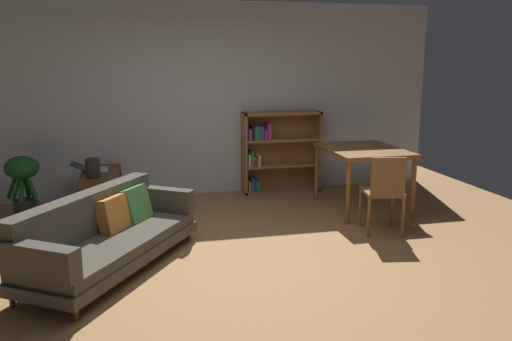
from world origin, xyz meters
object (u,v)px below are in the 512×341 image
at_px(media_console, 102,192).
at_px(desk_speaker, 93,168).
at_px(dining_table, 363,155).
at_px(dining_chair_near, 384,190).
at_px(potted_floor_plant, 23,179).
at_px(open_laptop, 92,168).
at_px(bookshelf, 277,152).
at_px(fabric_couch, 107,234).

bearing_deg(media_console, desk_speaker, -101.26).
bearing_deg(dining_table, media_console, 169.50).
bearing_deg(dining_chair_near, potted_floor_plant, 158.47).
distance_m(open_laptop, dining_table, 3.45).
distance_m(desk_speaker, potted_floor_plant, 0.93).
relative_size(media_console, dining_table, 0.86).
distance_m(desk_speaker, dining_chair_near, 3.38).
distance_m(desk_speaker, bookshelf, 2.63).
height_order(open_laptop, desk_speaker, desk_speaker).
bearing_deg(fabric_couch, bookshelf, 46.30).
relative_size(dining_table, dining_chair_near, 1.34).
xyz_separation_m(fabric_couch, open_laptop, (-0.29, 1.94, 0.23)).
bearing_deg(bookshelf, dining_table, -54.51).
bearing_deg(potted_floor_plant, dining_chair_near, -21.53).
relative_size(media_console, open_laptop, 2.28).
xyz_separation_m(fabric_couch, dining_table, (3.08, 1.21, 0.39)).
distance_m(potted_floor_plant, dining_table, 4.23).
bearing_deg(dining_chair_near, bookshelf, 107.23).
relative_size(fabric_couch, media_console, 1.97).
xyz_separation_m(fabric_couch, media_console, (-0.17, 1.82, -0.07)).
distance_m(media_console, dining_chair_near, 3.45).
xyz_separation_m(desk_speaker, potted_floor_plant, (-0.86, 0.34, -0.16)).
height_order(media_console, dining_chair_near, dining_chair_near).
relative_size(open_laptop, dining_chair_near, 0.51).
bearing_deg(media_console, bookshelf, 12.71).
distance_m(dining_chair_near, bookshelf, 2.19).
bearing_deg(open_laptop, bookshelf, 9.55).
xyz_separation_m(open_laptop, potted_floor_plant, (-0.80, -0.08, -0.07)).
xyz_separation_m(fabric_couch, desk_speaker, (-0.23, 1.52, 0.31)).
bearing_deg(desk_speaker, open_laptop, 97.69).
bearing_deg(potted_floor_plant, fabric_couch, -59.56).
height_order(potted_floor_plant, dining_chair_near, dining_chair_near).
height_order(dining_table, dining_chair_near, dining_chair_near).
relative_size(dining_chair_near, bookshelf, 0.75).
bearing_deg(media_console, open_laptop, 133.92).
xyz_separation_m(media_console, potted_floor_plant, (-0.91, 0.04, 0.22)).
xyz_separation_m(open_laptop, dining_chair_near, (3.20, -1.66, -0.04)).
bearing_deg(dining_chair_near, media_console, 153.46).
bearing_deg(dining_table, fabric_couch, -158.53).
height_order(desk_speaker, dining_table, dining_table).
height_order(open_laptop, dining_chair_near, dining_chair_near).
relative_size(fabric_couch, dining_table, 1.71).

